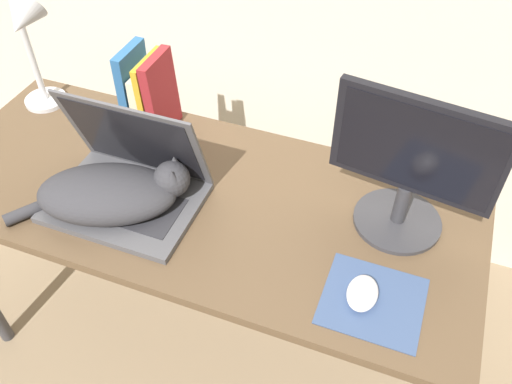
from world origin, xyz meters
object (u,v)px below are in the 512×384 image
object	(u,v)px
book_row	(148,94)
computer_mouse	(362,293)
external_monitor	(412,166)
cat	(113,193)
laptop	(128,183)
desk_lamp	(27,37)

from	to	relation	value
book_row	computer_mouse	bearing A→B (deg)	-27.70
external_monitor	computer_mouse	size ratio (longest dim) A/B	3.85
cat	external_monitor	xyz separation A→B (m)	(0.69, 0.21, 0.13)
laptop	external_monitor	bearing A→B (deg)	13.59
laptop	computer_mouse	size ratio (longest dim) A/B	3.76
external_monitor	computer_mouse	distance (m)	0.31
computer_mouse	cat	bearing A→B (deg)	176.18
desk_lamp	computer_mouse	bearing A→B (deg)	-17.70
cat	computer_mouse	distance (m)	0.66
computer_mouse	desk_lamp	size ratio (longest dim) A/B	0.26
laptop	desk_lamp	size ratio (longest dim) A/B	0.98
external_monitor	desk_lamp	bearing A→B (deg)	175.40
book_row	cat	bearing A→B (deg)	-77.31
computer_mouse	desk_lamp	bearing A→B (deg)	162.30
laptop	computer_mouse	xyz separation A→B (m)	(0.64, -0.09, -0.03)
laptop	book_row	size ratio (longest dim) A/B	1.48
external_monitor	desk_lamp	distance (m)	1.12
laptop	desk_lamp	distance (m)	0.55
external_monitor	computer_mouse	bearing A→B (deg)	-97.17
laptop	computer_mouse	bearing A→B (deg)	-8.19
external_monitor	book_row	bearing A→B (deg)	170.36
cat	computer_mouse	world-z (taller)	cat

